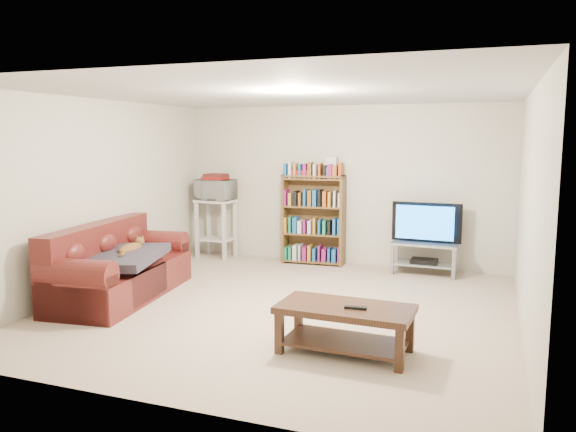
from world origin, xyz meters
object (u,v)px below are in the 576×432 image
at_px(sofa, 116,271).
at_px(tv_stand, 424,253).
at_px(bookshelf, 313,218).
at_px(coffee_table, 345,320).

xyz_separation_m(sofa, tv_stand, (3.38, 2.45, -0.01)).
relative_size(tv_stand, bookshelf, 0.67).
relative_size(coffee_table, tv_stand, 1.33).
xyz_separation_m(sofa, coffee_table, (3.06, -0.79, -0.01)).
bearing_deg(tv_stand, bookshelf, 178.36).
bearing_deg(coffee_table, tv_stand, 86.42).
distance_m(coffee_table, bookshelf, 3.63).
distance_m(tv_stand, bookshelf, 1.73).
bearing_deg(sofa, coffee_table, -21.18).
relative_size(sofa, coffee_table, 1.79).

